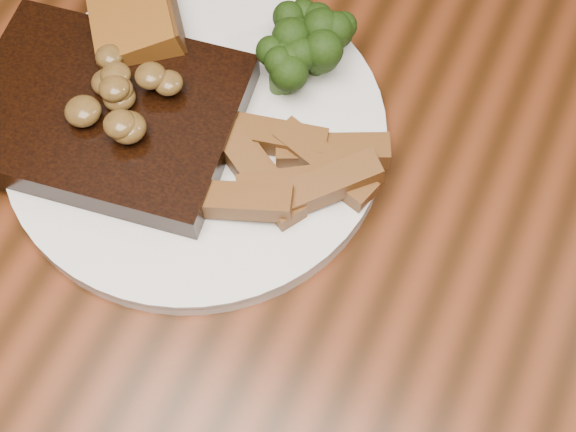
% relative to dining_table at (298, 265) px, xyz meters
% --- Properties ---
extents(ground, '(4.50, 4.50, 0.00)m').
position_rel_dining_table_xyz_m(ground, '(0.00, 0.00, -0.66)').
color(ground, '#321A0B').
rests_on(ground, ground).
extents(dining_table, '(1.60, 0.90, 0.75)m').
position_rel_dining_table_xyz_m(dining_table, '(0.00, 0.00, 0.00)').
color(dining_table, '#552511').
rests_on(dining_table, ground).
extents(plate, '(0.33, 0.33, 0.01)m').
position_rel_dining_table_xyz_m(plate, '(-0.10, 0.03, 0.10)').
color(plate, white).
rests_on(plate, dining_table).
extents(steak, '(0.21, 0.17, 0.03)m').
position_rel_dining_table_xyz_m(steak, '(-0.16, 0.00, 0.12)').
color(steak, black).
rests_on(steak, plate).
extents(steak_bone, '(0.15, 0.04, 0.02)m').
position_rel_dining_table_xyz_m(steak_bone, '(-0.16, -0.06, 0.11)').
color(steak_bone, '#BAB190').
rests_on(steak_bone, plate).
extents(mushroom_pile, '(0.07, 0.07, 0.03)m').
position_rel_dining_table_xyz_m(mushroom_pile, '(-0.14, 0.01, 0.15)').
color(mushroom_pile, brown).
rests_on(mushroom_pile, steak).
extents(garlic_bread, '(0.11, 0.12, 0.02)m').
position_rel_dining_table_xyz_m(garlic_bread, '(-0.18, 0.09, 0.12)').
color(garlic_bread, brown).
rests_on(garlic_bread, plate).
extents(potato_wedges, '(0.10, 0.10, 0.02)m').
position_rel_dining_table_xyz_m(potato_wedges, '(-0.03, 0.02, 0.12)').
color(potato_wedges, brown).
rests_on(potato_wedges, plate).
extents(broccoli_cluster, '(0.08, 0.08, 0.04)m').
position_rel_dining_table_xyz_m(broccoli_cluster, '(-0.04, 0.11, 0.12)').
color(broccoli_cluster, '#1A310B').
rests_on(broccoli_cluster, plate).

